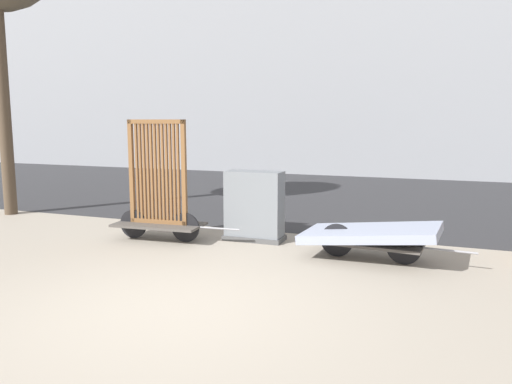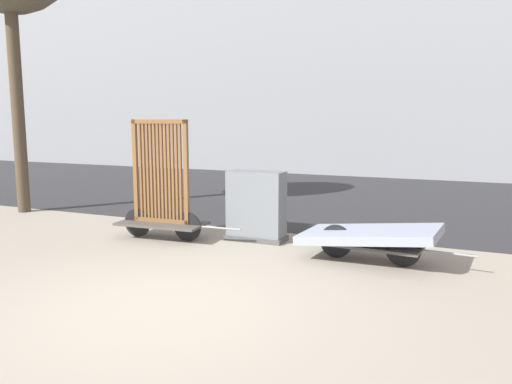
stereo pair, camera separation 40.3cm
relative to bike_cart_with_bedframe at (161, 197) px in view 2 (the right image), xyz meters
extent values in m
plane|color=gray|center=(1.76, -2.64, -0.72)|extent=(60.00, 60.00, 0.00)
cube|color=#2D2D30|center=(1.76, 6.04, -0.72)|extent=(56.00, 9.52, 0.01)
cube|color=gray|center=(1.76, 12.80, 4.81)|extent=(48.00, 4.00, 11.07)
cube|color=#4C4742|center=(-0.01, 0.00, -0.45)|extent=(1.55, 0.80, 0.04)
cylinder|color=black|center=(0.48, 0.03, -0.47)|extent=(0.50, 0.07, 0.50)
cylinder|color=black|center=(-0.49, -0.03, -0.47)|extent=(0.50, 0.07, 0.50)
cylinder|color=gray|center=(1.10, 0.07, -0.45)|extent=(0.70, 0.08, 0.03)
cube|color=brown|center=(-0.01, 0.00, -0.40)|extent=(1.05, 0.14, 0.07)
cube|color=brown|center=(-0.01, 0.00, 1.28)|extent=(1.05, 0.14, 0.07)
cube|color=brown|center=(-0.49, -0.03, 0.44)|extent=(0.07, 0.07, 1.75)
cube|color=brown|center=(0.48, 0.03, 0.44)|extent=(0.07, 0.07, 1.75)
cube|color=brown|center=(-0.39, -0.03, 0.44)|extent=(0.04, 0.05, 1.68)
cube|color=brown|center=(-0.32, -0.02, 0.44)|extent=(0.04, 0.05, 1.68)
cube|color=brown|center=(-0.25, -0.02, 0.44)|extent=(0.04, 0.05, 1.68)
cube|color=brown|center=(-0.18, -0.01, 0.44)|extent=(0.04, 0.05, 1.68)
cube|color=brown|center=(-0.11, -0.01, 0.44)|extent=(0.04, 0.05, 1.68)
cube|color=brown|center=(-0.04, 0.00, 0.44)|extent=(0.04, 0.05, 1.68)
cube|color=brown|center=(0.03, 0.00, 0.44)|extent=(0.04, 0.05, 1.68)
cube|color=brown|center=(0.10, 0.01, 0.44)|extent=(0.04, 0.05, 1.68)
cube|color=brown|center=(0.17, 0.01, 0.44)|extent=(0.04, 0.05, 1.68)
cube|color=brown|center=(0.24, 0.02, 0.44)|extent=(0.04, 0.05, 1.68)
cube|color=brown|center=(0.31, 0.02, 0.44)|extent=(0.04, 0.05, 1.68)
cube|color=brown|center=(0.38, 0.02, 0.44)|extent=(0.04, 0.05, 1.68)
cube|color=#4C4742|center=(3.53, 0.00, -0.45)|extent=(1.56, 0.83, 0.04)
cylinder|color=black|center=(4.02, -0.04, -0.47)|extent=(0.50, 0.08, 0.50)
cylinder|color=black|center=(3.04, 0.04, -0.47)|extent=(0.50, 0.08, 0.50)
cylinder|color=gray|center=(4.63, -0.09, -0.45)|extent=(0.70, 0.09, 0.03)
cube|color=#8C93A8|center=(3.53, 0.00, -0.32)|extent=(2.02, 1.17, 0.34)
cube|color=#4C4C4C|center=(1.52, 0.58, -0.68)|extent=(1.02, 0.48, 0.08)
cube|color=slate|center=(1.52, 0.58, -0.13)|extent=(0.96, 0.42, 1.18)
cylinder|color=#4C3D2D|center=(-4.29, 0.93, 1.67)|extent=(0.27, 0.27, 4.79)
camera|label=1|loc=(4.47, -7.21, 1.32)|focal=35.00mm
camera|label=2|loc=(4.84, -7.06, 1.32)|focal=35.00mm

